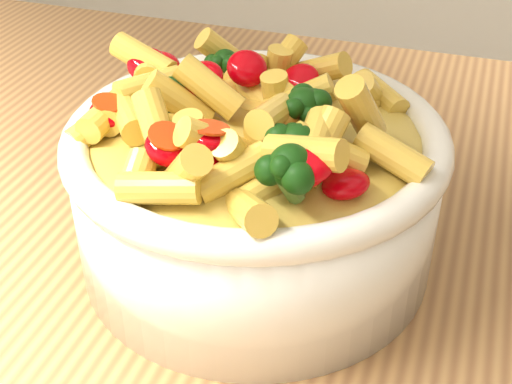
% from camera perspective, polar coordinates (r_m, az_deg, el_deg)
% --- Properties ---
extents(table, '(1.20, 0.80, 0.90)m').
position_cam_1_polar(table, '(0.65, 3.46, -10.14)').
color(table, tan).
rests_on(table, ground).
extents(serving_bowl, '(0.27, 0.27, 0.12)m').
position_cam_1_polar(serving_bowl, '(0.52, -0.00, 0.13)').
color(serving_bowl, white).
rests_on(serving_bowl, table).
extents(pasta_salad, '(0.21, 0.21, 0.05)m').
position_cam_1_polar(pasta_salad, '(0.48, -0.00, 7.23)').
color(pasta_salad, '#FFC050').
rests_on(pasta_salad, serving_bowl).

